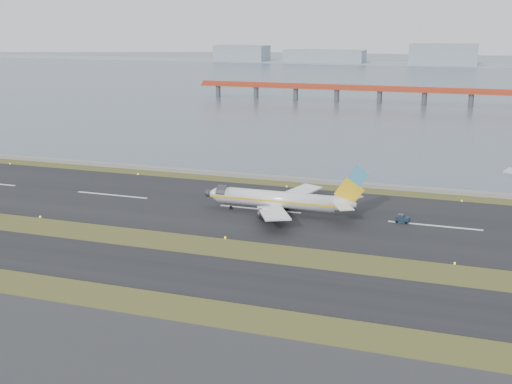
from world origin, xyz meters
TOP-DOWN VIEW (x-y plane):
  - ground at (0.00, 0.00)m, footprint 1000.00×1000.00m
  - taxiway_strip at (0.00, -12.00)m, footprint 1000.00×18.00m
  - runway_strip at (0.00, 30.00)m, footprint 1000.00×45.00m
  - seawall at (0.00, 60.00)m, footprint 1000.00×2.50m
  - bay_water at (0.00, 460.00)m, footprint 1400.00×800.00m
  - red_pier at (20.00, 250.00)m, footprint 260.00×5.00m
  - far_shoreline at (13.62, 620.00)m, footprint 1400.00×80.00m
  - airliner at (5.94, 27.84)m, footprint 38.52×32.89m
  - pushback_tug at (32.98, 30.20)m, footprint 3.15×2.08m

SIDE VIEW (x-z plane):
  - ground at x=0.00m, z-range 0.00..0.00m
  - bay_water at x=0.00m, z-range -0.65..0.65m
  - taxiway_strip at x=0.00m, z-range 0.00..0.10m
  - runway_strip at x=0.00m, z-range 0.00..0.10m
  - seawall at x=0.00m, z-range 0.00..1.00m
  - pushback_tug at x=32.98m, z-range -0.03..1.87m
  - airliner at x=5.94m, z-range -2.94..9.86m
  - far_shoreline at x=13.62m, z-range -24.18..36.32m
  - red_pier at x=20.00m, z-range 2.18..12.38m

